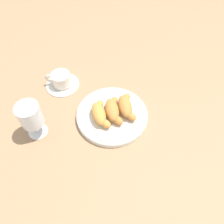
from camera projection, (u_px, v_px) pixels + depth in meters
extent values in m
plane|color=#997551|center=(104.00, 116.00, 0.81)|extent=(2.20, 2.20, 0.00)
cylinder|color=silver|center=(112.00, 115.00, 0.80)|extent=(0.26, 0.26, 0.02)
torus|color=silver|center=(112.00, 114.00, 0.80)|extent=(0.26, 0.26, 0.01)
ellipsoid|color=#CC893D|center=(99.00, 113.00, 0.77)|extent=(0.10, 0.05, 0.04)
ellipsoid|color=#CC893D|center=(105.00, 124.00, 0.75)|extent=(0.05, 0.05, 0.03)
ellipsoid|color=#CC893D|center=(99.00, 105.00, 0.80)|extent=(0.05, 0.05, 0.03)
ellipsoid|color=#BC7A38|center=(112.00, 110.00, 0.78)|extent=(0.10, 0.06, 0.04)
ellipsoid|color=#BC7A38|center=(118.00, 120.00, 0.76)|extent=(0.05, 0.05, 0.03)
ellipsoid|color=#BC7A38|center=(114.00, 102.00, 0.81)|extent=(0.05, 0.05, 0.03)
ellipsoid|color=#BC7A38|center=(125.00, 106.00, 0.79)|extent=(0.10, 0.05, 0.04)
ellipsoid|color=#BC7A38|center=(131.00, 116.00, 0.77)|extent=(0.05, 0.05, 0.03)
ellipsoid|color=#BC7A38|center=(126.00, 98.00, 0.82)|extent=(0.05, 0.05, 0.03)
cylinder|color=silver|center=(63.00, 84.00, 0.91)|extent=(0.14, 0.14, 0.01)
cylinder|color=silver|center=(61.00, 79.00, 0.88)|extent=(0.08, 0.08, 0.05)
cylinder|color=brown|center=(60.00, 75.00, 0.86)|extent=(0.07, 0.07, 0.01)
torus|color=silver|center=(50.00, 78.00, 0.88)|extent=(0.02, 0.04, 0.04)
cylinder|color=white|center=(38.00, 131.00, 0.77)|extent=(0.07, 0.07, 0.01)
cylinder|color=white|center=(36.00, 127.00, 0.75)|extent=(0.01, 0.01, 0.05)
cylinder|color=white|center=(30.00, 115.00, 0.69)|extent=(0.08, 0.08, 0.08)
cylinder|color=gold|center=(31.00, 117.00, 0.70)|extent=(0.07, 0.07, 0.05)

